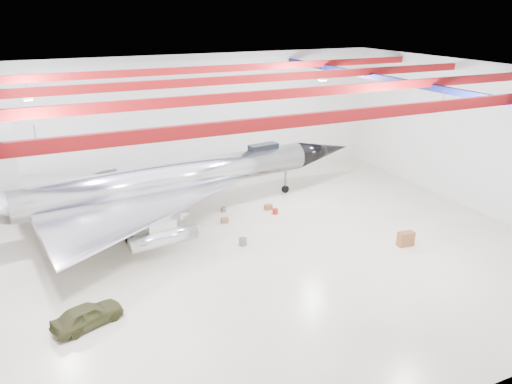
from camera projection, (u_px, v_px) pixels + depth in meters
name	position (u px, v px, depth m)	size (l,w,h in m)	color
floor	(229.00, 257.00, 31.09)	(40.00, 40.00, 0.00)	beige
wall_back	(162.00, 123.00, 41.96)	(40.00, 40.00, 0.00)	silver
wall_right	(478.00, 138.00, 37.03)	(30.00, 30.00, 0.00)	silver
ceiling	(226.00, 77.00, 27.27)	(40.00, 40.00, 0.00)	#0A0F38
ceiling_structure	(226.00, 90.00, 27.51)	(39.50, 29.50, 1.08)	maroon
jet_aircraft	(173.00, 182.00, 36.03)	(30.73, 19.54, 8.39)	silver
jeep	(87.00, 315.00, 24.15)	(1.39, 3.45, 1.18)	#3A3B1D
desk	(406.00, 239.00, 32.35)	(1.06, 0.53, 0.97)	brown
crate_ply	(155.00, 235.00, 33.62)	(0.49, 0.39, 0.34)	olive
toolbox_red	(159.00, 209.00, 37.90)	(0.49, 0.39, 0.34)	#A31A10
engine_drum	(243.00, 242.00, 32.53)	(0.53, 0.53, 0.48)	#59595B
parts_bin	(268.00, 207.00, 38.32)	(0.55, 0.44, 0.39)	olive
crate_small	(95.00, 241.00, 32.88)	(0.41, 0.33, 0.29)	#59595B
tool_chest	(275.00, 211.00, 37.49)	(0.43, 0.43, 0.39)	#A31A10
oil_barrel	(225.00, 220.00, 35.97)	(0.50, 0.40, 0.35)	olive
spares_box	(224.00, 209.00, 37.92)	(0.39, 0.39, 0.36)	#59595B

